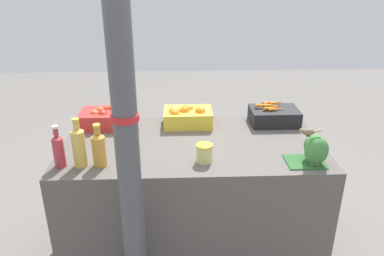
{
  "coord_description": "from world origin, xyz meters",
  "views": [
    {
      "loc": [
        -0.09,
        -2.23,
        1.91
      ],
      "look_at": [
        0.0,
        0.0,
        0.94
      ],
      "focal_mm": 35.0,
      "sensor_mm": 36.0,
      "label": 1
    }
  ],
  "objects_px": {
    "juice_bottle_ruby": "(58,150)",
    "juice_bottle_golden": "(79,146)",
    "apple_crate": "(106,117)",
    "orange_crate": "(187,116)",
    "juice_bottle_amber": "(99,149)",
    "pickle_jar": "(204,153)",
    "support_pole": "(127,140)",
    "broccoli_pile": "(315,150)",
    "sparrow_bird": "(308,132)",
    "carrot_crate": "(274,115)"
  },
  "relations": [
    {
      "from": "carrot_crate",
      "to": "apple_crate",
      "type": "bearing_deg",
      "value": 179.79
    },
    {
      "from": "apple_crate",
      "to": "juice_bottle_amber",
      "type": "relative_size",
      "value": 1.33
    },
    {
      "from": "support_pole",
      "to": "apple_crate",
      "type": "distance_m",
      "value": 1.01
    },
    {
      "from": "apple_crate",
      "to": "orange_crate",
      "type": "bearing_deg",
      "value": -0.87
    },
    {
      "from": "juice_bottle_golden",
      "to": "sparrow_bird",
      "type": "height_order",
      "value": "juice_bottle_golden"
    },
    {
      "from": "orange_crate",
      "to": "juice_bottle_ruby",
      "type": "height_order",
      "value": "juice_bottle_ruby"
    },
    {
      "from": "pickle_jar",
      "to": "juice_bottle_amber",
      "type": "bearing_deg",
      "value": -178.15
    },
    {
      "from": "support_pole",
      "to": "juice_bottle_ruby",
      "type": "height_order",
      "value": "support_pole"
    },
    {
      "from": "orange_crate",
      "to": "pickle_jar",
      "type": "xyz_separation_m",
      "value": [
        0.09,
        -0.56,
        -0.01
      ]
    },
    {
      "from": "support_pole",
      "to": "pickle_jar",
      "type": "xyz_separation_m",
      "value": [
        0.39,
        0.37,
        -0.27
      ]
    },
    {
      "from": "orange_crate",
      "to": "juice_bottle_golden",
      "type": "relative_size",
      "value": 1.17
    },
    {
      "from": "broccoli_pile",
      "to": "juice_bottle_amber",
      "type": "height_order",
      "value": "juice_bottle_amber"
    },
    {
      "from": "juice_bottle_ruby",
      "to": "pickle_jar",
      "type": "xyz_separation_m",
      "value": [
        0.84,
        0.02,
        -0.05
      ]
    },
    {
      "from": "carrot_crate",
      "to": "pickle_jar",
      "type": "height_order",
      "value": "carrot_crate"
    },
    {
      "from": "broccoli_pile",
      "to": "sparrow_bird",
      "type": "xyz_separation_m",
      "value": [
        -0.06,
        -0.0,
        0.12
      ]
    },
    {
      "from": "support_pole",
      "to": "orange_crate",
      "type": "bearing_deg",
      "value": 71.85
    },
    {
      "from": "broccoli_pile",
      "to": "orange_crate",
      "type": "bearing_deg",
      "value": 139.71
    },
    {
      "from": "support_pole",
      "to": "carrot_crate",
      "type": "bearing_deg",
      "value": 44.67
    },
    {
      "from": "juice_bottle_ruby",
      "to": "orange_crate",
      "type": "bearing_deg",
      "value": 37.97
    },
    {
      "from": "juice_bottle_ruby",
      "to": "juice_bottle_amber",
      "type": "distance_m",
      "value": 0.23
    },
    {
      "from": "carrot_crate",
      "to": "broccoli_pile",
      "type": "bearing_deg",
      "value": -82.1
    },
    {
      "from": "apple_crate",
      "to": "carrot_crate",
      "type": "xyz_separation_m",
      "value": [
        1.22,
        -0.0,
        -0.01
      ]
    },
    {
      "from": "broccoli_pile",
      "to": "pickle_jar",
      "type": "xyz_separation_m",
      "value": [
        -0.64,
        0.05,
        -0.03
      ]
    },
    {
      "from": "juice_bottle_amber",
      "to": "orange_crate",
      "type": "bearing_deg",
      "value": 48.36
    },
    {
      "from": "juice_bottle_ruby",
      "to": "juice_bottle_golden",
      "type": "xyz_separation_m",
      "value": [
        0.12,
        -0.0,
        0.02
      ]
    },
    {
      "from": "juice_bottle_golden",
      "to": "pickle_jar",
      "type": "height_order",
      "value": "juice_bottle_golden"
    },
    {
      "from": "juice_bottle_amber",
      "to": "pickle_jar",
      "type": "distance_m",
      "value": 0.61
    },
    {
      "from": "apple_crate",
      "to": "carrot_crate",
      "type": "bearing_deg",
      "value": -0.21
    },
    {
      "from": "juice_bottle_amber",
      "to": "pickle_jar",
      "type": "height_order",
      "value": "juice_bottle_amber"
    },
    {
      "from": "broccoli_pile",
      "to": "sparrow_bird",
      "type": "height_order",
      "value": "sparrow_bird"
    },
    {
      "from": "support_pole",
      "to": "juice_bottle_amber",
      "type": "bearing_deg",
      "value": 121.67
    },
    {
      "from": "support_pole",
      "to": "apple_crate",
      "type": "bearing_deg",
      "value": 106.46
    },
    {
      "from": "broccoli_pile",
      "to": "juice_bottle_golden",
      "type": "height_order",
      "value": "juice_bottle_golden"
    },
    {
      "from": "juice_bottle_ruby",
      "to": "sparrow_bird",
      "type": "relative_size",
      "value": 1.87
    },
    {
      "from": "broccoli_pile",
      "to": "juice_bottle_golden",
      "type": "bearing_deg",
      "value": 178.63
    },
    {
      "from": "juice_bottle_ruby",
      "to": "juice_bottle_golden",
      "type": "relative_size",
      "value": 0.86
    },
    {
      "from": "support_pole",
      "to": "juice_bottle_amber",
      "type": "xyz_separation_m",
      "value": [
        -0.21,
        0.35,
        -0.21
      ]
    },
    {
      "from": "juice_bottle_ruby",
      "to": "juice_bottle_golden",
      "type": "bearing_deg",
      "value": -0.0
    },
    {
      "from": "apple_crate",
      "to": "orange_crate",
      "type": "xyz_separation_m",
      "value": [
        0.58,
        -0.01,
        0.0
      ]
    },
    {
      "from": "orange_crate",
      "to": "sparrow_bird",
      "type": "height_order",
      "value": "sparrow_bird"
    },
    {
      "from": "juice_bottle_amber",
      "to": "sparrow_bird",
      "type": "bearing_deg",
      "value": -1.64
    },
    {
      "from": "juice_bottle_amber",
      "to": "juice_bottle_golden",
      "type": "bearing_deg",
      "value": -180.0
    },
    {
      "from": "orange_crate",
      "to": "juice_bottle_ruby",
      "type": "xyz_separation_m",
      "value": [
        -0.75,
        -0.58,
        0.04
      ]
    },
    {
      "from": "carrot_crate",
      "to": "orange_crate",
      "type": "bearing_deg",
      "value": -179.62
    },
    {
      "from": "apple_crate",
      "to": "juice_bottle_ruby",
      "type": "bearing_deg",
      "value": -105.59
    },
    {
      "from": "support_pole",
      "to": "apple_crate",
      "type": "height_order",
      "value": "support_pole"
    },
    {
      "from": "support_pole",
      "to": "broccoli_pile",
      "type": "relative_size",
      "value": 10.42
    },
    {
      "from": "broccoli_pile",
      "to": "juice_bottle_golden",
      "type": "distance_m",
      "value": 1.36
    },
    {
      "from": "support_pole",
      "to": "broccoli_pile",
      "type": "distance_m",
      "value": 1.1
    },
    {
      "from": "carrot_crate",
      "to": "pickle_jar",
      "type": "xyz_separation_m",
      "value": [
        -0.55,
        -0.57,
        -0.0
      ]
    }
  ]
}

